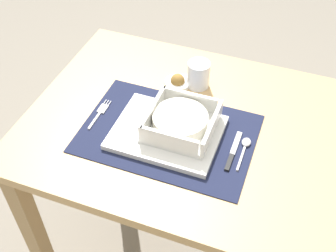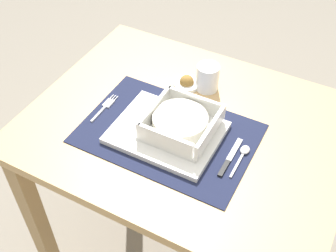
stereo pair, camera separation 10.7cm
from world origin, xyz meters
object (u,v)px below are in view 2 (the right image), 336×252
at_px(porridge_bowl, 182,124).
at_px(butter_knife, 229,159).
at_px(drinking_glass, 208,78).
at_px(spoon, 243,153).
at_px(dining_table, 186,151).
at_px(fork, 106,106).
at_px(condiment_saucer, 187,83).

relative_size(porridge_bowl, butter_knife, 1.23).
xyz_separation_m(butter_knife, drinking_glass, (-0.17, 0.24, 0.03)).
distance_m(spoon, butter_knife, 0.04).
xyz_separation_m(dining_table, butter_knife, (0.15, -0.07, 0.12)).
height_order(fork, condiment_saucer, condiment_saucer).
height_order(fork, spoon, spoon).
bearing_deg(porridge_bowl, dining_table, 95.89).
bearing_deg(drinking_glass, porridge_bowl, -84.34).
distance_m(fork, butter_knife, 0.39).
relative_size(spoon, drinking_glass, 1.41).
bearing_deg(spoon, dining_table, 170.06).
relative_size(dining_table, porridge_bowl, 5.05).
xyz_separation_m(fork, butter_knife, (0.39, -0.02, 0.00)).
distance_m(dining_table, fork, 0.27).
bearing_deg(drinking_glass, spoon, -46.12).
distance_m(butter_knife, drinking_glass, 0.29).
height_order(spoon, condiment_saucer, condiment_saucer).
xyz_separation_m(dining_table, spoon, (0.18, -0.04, 0.12)).
distance_m(porridge_bowl, condiment_saucer, 0.21).
relative_size(dining_table, drinking_glass, 10.76).
bearing_deg(porridge_bowl, spoon, 3.58).
bearing_deg(condiment_saucer, spoon, -35.94).
height_order(butter_knife, drinking_glass, drinking_glass).
xyz_separation_m(porridge_bowl, fork, (-0.24, -0.00, -0.04)).
bearing_deg(butter_knife, spoon, 52.33).
distance_m(dining_table, drinking_glass, 0.23).
xyz_separation_m(spoon, butter_knife, (-0.03, -0.04, -0.00)).
relative_size(fork, drinking_glass, 1.53).
bearing_deg(condiment_saucer, porridge_bowl, -67.61).
relative_size(dining_table, fork, 7.05).
height_order(dining_table, fork, fork).
height_order(butter_knife, condiment_saucer, condiment_saucer).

